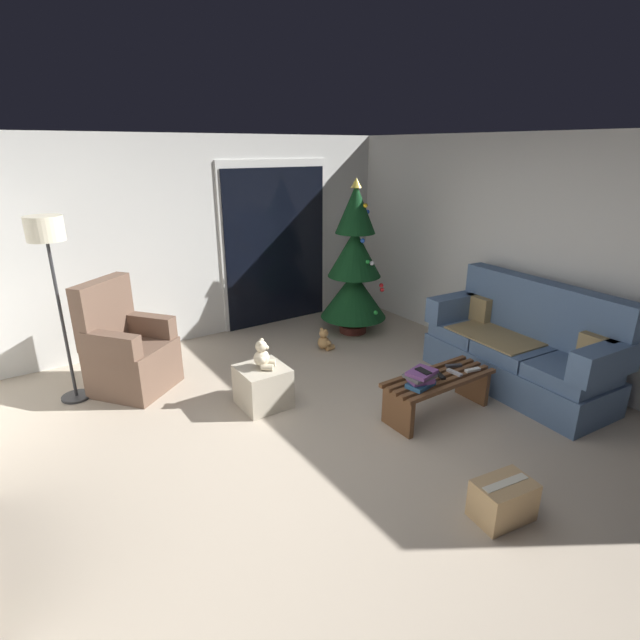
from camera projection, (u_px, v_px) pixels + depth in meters
name	position (u px, v px, depth m)	size (l,w,h in m)	color
ground_plane	(327.00, 450.00, 3.97)	(7.00, 7.00, 0.00)	#B2A38E
wall_back	(186.00, 242.00, 5.94)	(5.72, 0.12, 2.50)	silver
wall_right	(552.00, 258.00, 5.06)	(0.12, 6.00, 2.50)	silver
patio_door_frame	(276.00, 244.00, 6.57)	(1.60, 0.02, 2.20)	silver
patio_door_glass	(276.00, 248.00, 6.58)	(1.50, 0.02, 2.10)	black
couch	(521.00, 349.00, 4.95)	(0.92, 1.99, 1.08)	slate
coffee_table	(438.00, 389.00, 4.44)	(1.10, 0.40, 0.38)	brown
remote_silver	(454.00, 373.00, 4.45)	(0.04, 0.16, 0.02)	#ADADB2
remote_black	(440.00, 375.00, 4.40)	(0.04, 0.16, 0.02)	black
remote_white	(473.00, 370.00, 4.50)	(0.04, 0.16, 0.02)	silver
remote_graphite	(454.00, 366.00, 4.59)	(0.04, 0.16, 0.02)	#333338
book_stack	(421.00, 378.00, 4.19)	(0.30, 0.24, 0.14)	#285684
cell_phone	(423.00, 371.00, 4.17)	(0.07, 0.14, 0.01)	black
christmas_tree	(354.00, 268.00, 6.23)	(0.86, 0.88, 2.00)	#4C1E19
armchair	(128.00, 352.00, 4.88)	(0.96, 0.96, 1.13)	brown
floor_lamp	(48.00, 247.00, 4.30)	(0.32, 0.32, 1.78)	#2D2D30
ottoman	(263.00, 386.00, 4.61)	(0.44, 0.44, 0.39)	#B2A893
teddy_bear_cream	(263.00, 356.00, 4.51)	(0.22, 0.21, 0.29)	beige
teddy_bear_honey_by_tree	(324.00, 341.00, 5.90)	(0.20, 0.20, 0.29)	tan
cardboard_box_taped_mid_floor	(503.00, 500.00, 3.21)	(0.43, 0.31, 0.28)	tan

